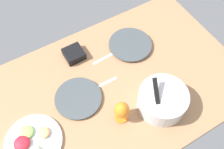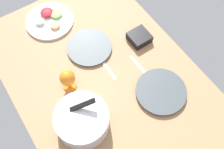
{
  "view_description": "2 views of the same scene",
  "coord_description": "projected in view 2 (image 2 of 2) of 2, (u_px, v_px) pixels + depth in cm",
  "views": [
    {
      "loc": [
        42.88,
        66.98,
        140.16
      ],
      "look_at": [
        -0.19,
        -5.96,
        4.65
      ],
      "focal_mm": 41.12,
      "sensor_mm": 36.0,
      "label": 1
    },
    {
      "loc": [
        -60.5,
        35.85,
        138.73
      ],
      "look_at": [
        -0.85,
        -3.79,
        4.65
      ],
      "focal_mm": 41.88,
      "sensor_mm": 36.0,
      "label": 2
    }
  ],
  "objects": [
    {
      "name": "hurricane_glass_orange",
      "position": [
        68.0,
        79.0,
        1.46
      ],
      "size": [
        8.82,
        8.82,
        15.61
      ],
      "color": "orange",
      "rests_on": "ground_plane"
    },
    {
      "name": "ground_plane",
      "position": [
        106.0,
        82.0,
        1.57
      ],
      "size": [
        160.0,
        104.0,
        4.0
      ],
      "primitive_type": "cube",
      "color": "#99704C"
    },
    {
      "name": "fruit_platter",
      "position": [
        49.0,
        20.0,
        1.75
      ],
      "size": [
        31.83,
        31.83,
        5.05
      ],
      "color": "silver",
      "rests_on": "ground_plane"
    },
    {
      "name": "fork_by_right_plate",
      "position": [
        107.0,
        68.0,
        1.59
      ],
      "size": [
        18.03,
        2.11,
        0.6
      ],
      "primitive_type": "cube",
      "rotation": [
        0.0,
        0.0,
        -0.02
      ],
      "color": "silver",
      "rests_on": "ground_plane"
    },
    {
      "name": "mixing_bowl",
      "position": [
        82.0,
        120.0,
        1.37
      ],
      "size": [
        28.63,
        28.63,
        19.93
      ],
      "color": "silver",
      "rests_on": "ground_plane"
    },
    {
      "name": "dinner_plate_right",
      "position": [
        89.0,
        47.0,
        1.65
      ],
      "size": [
        28.47,
        28.47,
        2.03
      ],
      "color": "silver",
      "rests_on": "ground_plane"
    },
    {
      "name": "dinner_plate_left",
      "position": [
        161.0,
        92.0,
        1.51
      ],
      "size": [
        29.56,
        29.56,
        2.49
      ],
      "color": "silver",
      "rests_on": "ground_plane"
    },
    {
      "name": "fork_by_left_plate",
      "position": [
        140.0,
        67.0,
        1.59
      ],
      "size": [
        18.06,
        2.5,
        0.6
      ],
      "primitive_type": "cube",
      "rotation": [
        0.0,
        0.0,
        0.04
      ],
      "color": "silver",
      "rests_on": "ground_plane"
    },
    {
      "name": "square_bowl_black",
      "position": [
        139.0,
        37.0,
        1.67
      ],
      "size": [
        12.56,
        12.56,
        5.3
      ],
      "color": "black",
      "rests_on": "ground_plane"
    }
  ]
}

